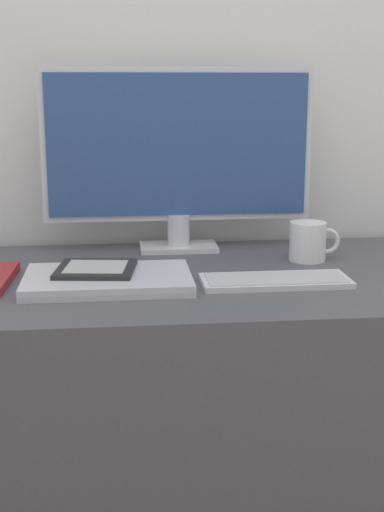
{
  "coord_description": "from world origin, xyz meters",
  "views": [
    {
      "loc": [
        -0.15,
        -1.26,
        1.11
      ],
      "look_at": [
        -0.0,
        0.13,
        0.78
      ],
      "focal_mm": 50.0,
      "sensor_mm": 36.0,
      "label": 1
    }
  ],
  "objects_px": {
    "laptop": "(108,280)",
    "coffee_mug": "(309,241)",
    "monitor": "(177,153)",
    "keyboard": "(275,281)",
    "ereader": "(96,269)"
  },
  "relations": [
    {
      "from": "ereader",
      "to": "laptop",
      "type": "bearing_deg",
      "value": -48.65
    },
    {
      "from": "monitor",
      "to": "coffee_mug",
      "type": "height_order",
      "value": "monitor"
    },
    {
      "from": "laptop",
      "to": "coffee_mug",
      "type": "relative_size",
      "value": 2.85
    },
    {
      "from": "keyboard",
      "to": "laptop",
      "type": "height_order",
      "value": "laptop"
    },
    {
      "from": "laptop",
      "to": "coffee_mug",
      "type": "height_order",
      "value": "coffee_mug"
    },
    {
      "from": "monitor",
      "to": "ereader",
      "type": "relative_size",
      "value": 3.73
    },
    {
      "from": "keyboard",
      "to": "coffee_mug",
      "type": "relative_size",
      "value": 2.57
    },
    {
      "from": "keyboard",
      "to": "ereader",
      "type": "bearing_deg",
      "value": 171.86
    },
    {
      "from": "monitor",
      "to": "coffee_mug",
      "type": "relative_size",
      "value": 5.5
    },
    {
      "from": "keyboard",
      "to": "coffee_mug",
      "type": "distance_m",
      "value": 0.23
    },
    {
      "from": "monitor",
      "to": "laptop",
      "type": "xyz_separation_m",
      "value": [
        -0.17,
        -0.31,
        -0.23
      ]
    },
    {
      "from": "laptop",
      "to": "coffee_mug",
      "type": "distance_m",
      "value": 0.49
    },
    {
      "from": "laptop",
      "to": "monitor",
      "type": "bearing_deg",
      "value": 61.57
    },
    {
      "from": "keyboard",
      "to": "laptop",
      "type": "relative_size",
      "value": 0.9
    },
    {
      "from": "monitor",
      "to": "coffee_mug",
      "type": "distance_m",
      "value": 0.38
    }
  ]
}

